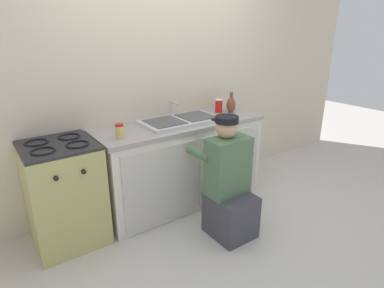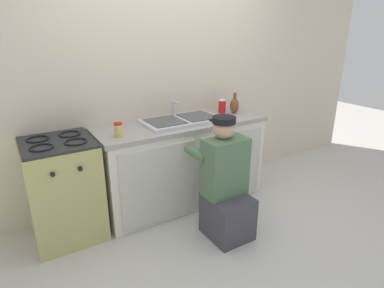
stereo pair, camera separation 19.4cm
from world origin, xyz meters
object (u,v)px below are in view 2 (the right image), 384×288
Objects in this scene: vase_decorative at (234,105)px; condiment_jar at (118,130)px; stove_range at (64,189)px; sink_double_basin at (182,120)px; soda_cup_red at (222,106)px; plumber_person at (226,189)px; spice_bottle_pepper at (223,107)px.

condiment_jar is at bearing -174.88° from vase_decorative.
vase_decorative is at bearing 0.06° from stove_range.
sink_double_basin is 5.26× the size of soda_cup_red.
sink_double_basin is 0.58m from soda_cup_red.
plumber_person is 1.08m from condiment_jar.
spice_bottle_pepper is at bearing 48.96° from soda_cup_red.
stove_range is 0.84× the size of plumber_person.
condiment_jar is (-1.39, -0.12, -0.03)m from vase_decorative.
sink_double_basin reaches higher than soda_cup_red.
sink_double_basin is 0.86× the size of stove_range.
sink_double_basin is 0.72m from condiment_jar.
soda_cup_red reaches higher than stove_range.
condiment_jar is at bearing -13.88° from stove_range.
stove_range is 8.82× the size of spice_bottle_pepper.
stove_range is at bearing 166.12° from condiment_jar.
soda_cup_red is 0.14m from vase_decorative.
soda_cup_red is 1.45× the size of spice_bottle_pepper.
plumber_person reaches higher than sink_double_basin.
plumber_person is at bearing -131.57° from vase_decorative.
soda_cup_red is 1.29m from condiment_jar.
plumber_person is at bearing -30.93° from stove_range.
soda_cup_red reaches higher than condiment_jar.
stove_range is at bearing -179.94° from vase_decorative.
soda_cup_red is at bearing 2.61° from stove_range.
sink_double_basin is at bearing 9.97° from condiment_jar.
sink_double_basin reaches higher than spice_bottle_pepper.
stove_range is at bearing 149.07° from plumber_person.
spice_bottle_pepper is (0.61, 0.89, 0.49)m from plumber_person.
stove_range is at bearing -179.90° from sink_double_basin.
plumber_person is 1.12m from vase_decorative.
soda_cup_red is 0.10m from spice_bottle_pepper.
plumber_person is 1.11m from soda_cup_red.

